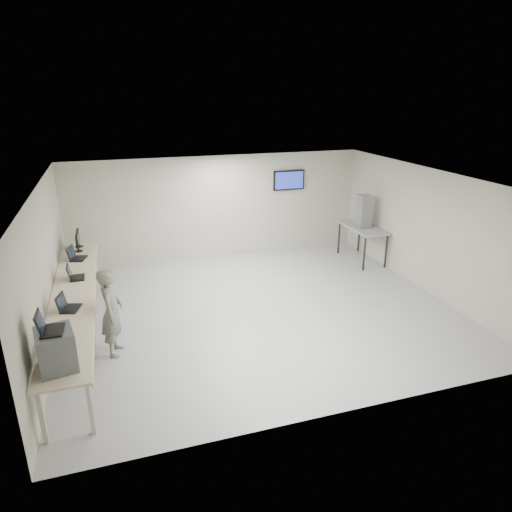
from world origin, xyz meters
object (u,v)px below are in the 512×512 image
object	(u,v)px
side_table	(363,229)
soldier	(112,312)
equipment_box	(56,350)
workbench	(74,296)

from	to	relation	value
side_table	soldier	bearing A→B (deg)	-156.58
equipment_box	side_table	size ratio (longest dim) A/B	0.35
equipment_box	workbench	bearing A→B (deg)	77.50
equipment_box	soldier	distance (m)	1.86
workbench	equipment_box	size ratio (longest dim) A/B	10.86
workbench	side_table	distance (m)	7.46
workbench	soldier	world-z (taller)	soldier
equipment_box	soldier	bearing A→B (deg)	56.19
equipment_box	side_table	world-z (taller)	equipment_box
workbench	soldier	distance (m)	1.04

